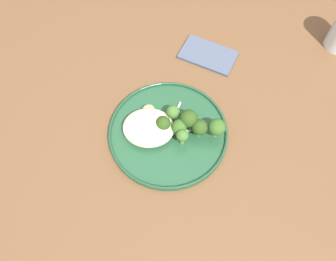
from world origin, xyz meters
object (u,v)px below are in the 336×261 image
at_px(dinner_plate, 168,133).
at_px(seared_scallop_half_hidden, 143,134).
at_px(seared_scallop_on_noodles, 149,111).
at_px(seared_scallop_tilted_round, 148,128).
at_px(broccoli_floret_split_head, 189,119).
at_px(seared_scallop_left_edge, 138,116).
at_px(broccoli_floret_near_rim, 217,128).
at_px(broccoli_floret_center_pile, 179,127).
at_px(seared_scallop_tiny_bay, 163,134).
at_px(folded_napkin, 208,55).
at_px(broccoli_floret_tall_stalk, 200,128).
at_px(broccoli_floret_front_edge, 173,112).
at_px(broccoli_floret_rear_charred, 163,124).
at_px(broccoli_floret_left_leaning, 182,136).

relative_size(dinner_plate, seared_scallop_half_hidden, 9.04).
xyz_separation_m(dinner_plate, seared_scallop_half_hidden, (-0.06, -0.01, 0.01)).
distance_m(seared_scallop_on_noodles, seared_scallop_tilted_round, 0.05).
bearing_deg(broccoli_floret_split_head, seared_scallop_left_edge, 173.49).
bearing_deg(seared_scallop_half_hidden, broccoli_floret_split_head, 16.65).
distance_m(dinner_plate, seared_scallop_left_edge, 0.08).
relative_size(seared_scallop_tilted_round, broccoli_floret_near_rim, 0.39).
relative_size(seared_scallop_on_noodles, broccoli_floret_near_rim, 0.49).
height_order(broccoli_floret_center_pile, broccoli_floret_near_rim, broccoli_floret_near_rim).
bearing_deg(dinner_plate, seared_scallop_on_noodles, 136.18).
height_order(dinner_plate, seared_scallop_on_noodles, seared_scallop_on_noodles).
xyz_separation_m(seared_scallop_on_noodles, seared_scallop_tiny_bay, (0.04, -0.06, 0.00)).
bearing_deg(seared_scallop_half_hidden, folded_napkin, 59.75).
distance_m(dinner_plate, broccoli_floret_center_pile, 0.04).
relative_size(seared_scallop_on_noodles, folded_napkin, 0.20).
relative_size(broccoli_floret_split_head, folded_napkin, 0.42).
bearing_deg(broccoli_floret_tall_stalk, broccoli_floret_center_pile, 176.68).
relative_size(broccoli_floret_front_edge, broccoli_floret_rear_charred, 0.99).
xyz_separation_m(broccoli_floret_near_rim, broccoli_floret_front_edge, (-0.10, 0.04, -0.01)).
bearing_deg(seared_scallop_tiny_bay, broccoli_floret_near_rim, 5.26).
xyz_separation_m(seared_scallop_left_edge, broccoli_floret_center_pile, (0.10, -0.03, 0.02)).
xyz_separation_m(seared_scallop_half_hidden, broccoli_floret_rear_charred, (0.05, 0.02, 0.02)).
height_order(seared_scallop_on_noodles, broccoli_floret_split_head, broccoli_floret_split_head).
height_order(seared_scallop_tilted_round, broccoli_floret_rear_charred, broccoli_floret_rear_charred).
height_order(broccoli_floret_rear_charred, folded_napkin, broccoli_floret_rear_charred).
bearing_deg(broccoli_floret_tall_stalk, dinner_plate, 178.74).
xyz_separation_m(seared_scallop_on_noodles, seared_scallop_tilted_round, (0.00, -0.05, -0.00)).
distance_m(seared_scallop_left_edge, broccoli_floret_left_leaning, 0.13).
distance_m(broccoli_floret_split_head, broccoli_floret_tall_stalk, 0.03).
bearing_deg(broccoli_floret_tall_stalk, seared_scallop_left_edge, 167.14).
bearing_deg(seared_scallop_left_edge, seared_scallop_half_hidden, -69.76).
bearing_deg(broccoli_floret_rear_charred, folded_napkin, 66.56).
height_order(seared_scallop_tilted_round, broccoli_floret_near_rim, broccoli_floret_near_rim).
relative_size(broccoli_floret_near_rim, broccoli_floret_rear_charred, 1.21).
bearing_deg(broccoli_floret_near_rim, folded_napkin, 94.27).
bearing_deg(seared_scallop_half_hidden, seared_scallop_tiny_bay, 1.32).
bearing_deg(seared_scallop_left_edge, broccoli_floret_left_leaning, -27.35).
xyz_separation_m(broccoli_floret_left_leaning, broccoli_floret_rear_charred, (-0.05, 0.03, -0.00)).
bearing_deg(broccoli_floret_near_rim, seared_scallop_on_noodles, 163.14).
relative_size(seared_scallop_tiny_bay, broccoli_floret_center_pile, 0.57).
bearing_deg(broccoli_floret_left_leaning, seared_scallop_left_edge, 152.65).
bearing_deg(seared_scallop_on_noodles, seared_scallop_tiny_bay, -57.59).
bearing_deg(seared_scallop_left_edge, broccoli_floret_rear_charred, -22.09).
height_order(broccoli_floret_near_rim, broccoli_floret_rear_charred, broccoli_floret_near_rim).
xyz_separation_m(seared_scallop_tilted_round, broccoli_floret_rear_charred, (0.04, 0.00, 0.02)).
bearing_deg(broccoli_floret_split_head, broccoli_floret_front_edge, 152.05).
bearing_deg(broccoli_floret_near_rim, broccoli_floret_tall_stalk, -178.66).
bearing_deg(folded_napkin, seared_scallop_tilted_round, -119.68).
distance_m(broccoli_floret_center_pile, broccoli_floret_tall_stalk, 0.05).
relative_size(seared_scallop_half_hidden, broccoli_floret_near_rim, 0.52).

